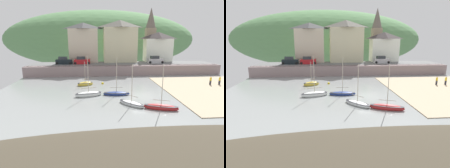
# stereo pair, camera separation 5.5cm
# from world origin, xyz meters

# --- Properties ---
(ground) EXTENTS (48.00, 41.00, 0.61)m
(ground) POSITION_xyz_m (1.40, -9.56, 0.16)
(ground) COLOR gray
(quay_seawall) EXTENTS (48.00, 9.40, 2.40)m
(quay_seawall) POSITION_xyz_m (0.00, 17.50, 1.36)
(quay_seawall) COLOR gray
(quay_seawall) RESTS_ON ground
(hillside_backdrop) EXTENTS (80.00, 44.00, 23.68)m
(hillside_backdrop) POSITION_xyz_m (-4.98, 55.20, 8.29)
(hillside_backdrop) COLOR #578652
(hillside_backdrop) RESTS_ON ground
(waterfront_building_left) EXTENTS (8.06, 5.21, 10.61)m
(waterfront_building_left) POSITION_xyz_m (-10.38, 25.20, 7.78)
(waterfront_building_left) COLOR beige
(waterfront_building_left) RESTS_ON ground
(waterfront_building_centre) EXTENTS (9.29, 6.23, 11.36)m
(waterfront_building_centre) POSITION_xyz_m (-0.29, 25.20, 8.15)
(waterfront_building_centre) COLOR beige
(waterfront_building_centre) RESTS_ON ground
(waterfront_building_right) EXTENTS (7.98, 4.37, 8.19)m
(waterfront_building_right) POSITION_xyz_m (10.74, 25.20, 6.58)
(waterfront_building_right) COLOR white
(waterfront_building_right) RESTS_ON ground
(church_with_spire) EXTENTS (3.00, 3.00, 15.25)m
(church_with_spire) POSITION_xyz_m (9.51, 29.20, 10.28)
(church_with_spire) COLOR gray
(church_with_spire) RESTS_ON ground
(dinghy_open_wooden) EXTENTS (4.49, 2.27, 6.54)m
(dinghy_open_wooden) POSITION_xyz_m (-8.23, 0.54, 0.31)
(dinghy_open_wooden) COLOR white
(dinghy_open_wooden) RESTS_ON ground
(sailboat_blue_trim) EXTENTS (4.53, 2.45, 6.06)m
(sailboat_blue_trim) POSITION_xyz_m (1.31, -5.85, 0.30)
(sailboat_blue_trim) COLOR #A62123
(sailboat_blue_trim) RESTS_ON ground
(sailboat_white_hull) EXTENTS (3.68, 3.81, 5.79)m
(sailboat_white_hull) POSITION_xyz_m (-2.20, -4.01, 0.24)
(sailboat_white_hull) COLOR white
(sailboat_white_hull) RESTS_ON ground
(sailboat_tall_mast) EXTENTS (4.34, 1.50, 6.18)m
(sailboat_tall_mast) POSITION_xyz_m (-3.76, 0.79, 0.26)
(sailboat_tall_mast) COLOR navy
(sailboat_tall_mast) RESTS_ON ground
(motorboat_with_cabin) EXTENTS (3.38, 2.41, 4.80)m
(motorboat_with_cabin) POSITION_xyz_m (-9.15, 7.49, 0.30)
(motorboat_with_cabin) COLOR gold
(motorboat_with_cabin) RESTS_ON ground
(parked_car_near_slipway) EXTENTS (4.14, 1.82, 1.95)m
(parked_car_near_slipway) POSITION_xyz_m (-15.30, 20.70, 3.20)
(parked_car_near_slipway) COLOR black
(parked_car_near_slipway) RESTS_ON ground
(parked_car_by_wall) EXTENTS (4.14, 1.82, 1.95)m
(parked_car_by_wall) POSITION_xyz_m (-10.71, 20.70, 3.20)
(parked_car_by_wall) COLOR #B2191E
(parked_car_by_wall) RESTS_ON ground
(parked_car_end_of_row) EXTENTS (4.11, 1.82, 1.95)m
(parked_car_end_of_row) POSITION_xyz_m (8.75, 20.70, 3.20)
(parked_car_end_of_row) COLOR #B5B5B8
(parked_car_end_of_row) RESTS_ON ground
(person_on_slipway) EXTENTS (0.34, 0.34, 1.62)m
(person_on_slipway) POSITION_xyz_m (15.17, 5.71, 0.98)
(person_on_slipway) COLOR #282833
(person_on_slipway) RESTS_ON ground
(person_near_water) EXTENTS (0.34, 0.34, 1.62)m
(person_near_water) POSITION_xyz_m (16.92, 5.56, 0.98)
(person_near_water) COLOR #282833
(person_near_water) RESTS_ON ground
(mooring_buoy) EXTENTS (0.46, 0.46, 0.46)m
(mooring_buoy) POSITION_xyz_m (-5.77, 8.29, 0.14)
(mooring_buoy) COLOR yellow
(mooring_buoy) RESTS_ON ground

